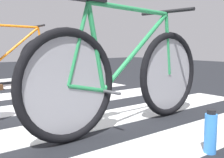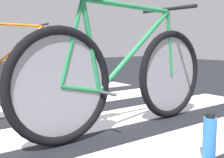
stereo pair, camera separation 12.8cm
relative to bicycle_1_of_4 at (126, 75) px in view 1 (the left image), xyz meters
The scene contains 4 objects.
bicycle_1_of_4 is the anchor object (origin of this frame).
bicycle_3_of_4 2.48m from the bicycle_1_of_4, 90.38° to the left, with size 1.73×0.52×0.93m.
water_bottle 0.74m from the bicycle_1_of_4, 88.28° to the right, with size 0.07×0.07×0.25m.
traffic_cone 2.69m from the bicycle_1_of_4, 61.59° to the left, with size 0.47×0.47×0.53m.
Camera 1 is at (-0.32, -2.87, 0.63)m, focal length 45.19 mm.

